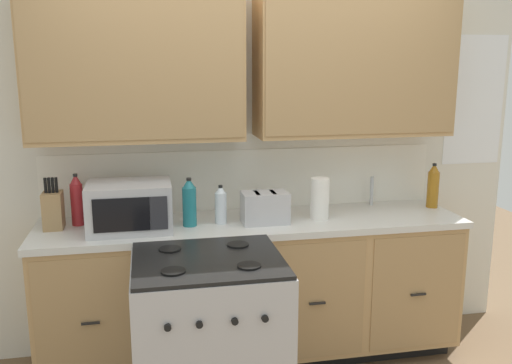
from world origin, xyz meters
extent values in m
cube|color=silver|center=(0.00, 0.62, 1.24)|extent=(3.81, 0.05, 2.49)
cube|color=white|center=(0.00, 0.60, 1.14)|extent=(2.61, 0.01, 0.40)
cube|color=tan|center=(-0.68, 0.43, 1.91)|extent=(1.25, 0.34, 0.95)
cube|color=#A58052|center=(-0.68, 0.26, 1.91)|extent=(1.23, 0.01, 0.89)
cube|color=tan|center=(0.68, 0.43, 1.91)|extent=(1.25, 0.34, 0.95)
cube|color=#A58052|center=(0.68, 0.26, 1.91)|extent=(1.23, 0.01, 0.89)
cube|color=white|center=(1.65, 0.60, 1.64)|extent=(0.44, 0.01, 0.90)
cube|color=black|center=(0.00, 0.33, 0.05)|extent=(2.56, 0.48, 0.10)
cube|color=tan|center=(0.00, 0.30, 0.50)|extent=(2.61, 0.60, 0.80)
cube|color=#A88354|center=(-0.98, 0.00, 0.50)|extent=(0.60, 0.01, 0.73)
cube|color=black|center=(-0.98, -0.02, 0.49)|extent=(0.10, 0.01, 0.01)
cube|color=#A88354|center=(-0.33, 0.00, 0.50)|extent=(0.60, 0.01, 0.73)
cube|color=black|center=(-0.33, -0.02, 0.49)|extent=(0.10, 0.01, 0.01)
cube|color=#A88354|center=(0.33, 0.00, 0.50)|extent=(0.60, 0.01, 0.73)
cube|color=black|center=(0.33, -0.02, 0.49)|extent=(0.10, 0.01, 0.01)
cube|color=#A88354|center=(0.98, 0.00, 0.50)|extent=(0.60, 0.01, 0.73)
cube|color=black|center=(0.98, -0.02, 0.49)|extent=(0.10, 0.01, 0.01)
cube|color=silver|center=(0.00, 0.30, 0.92)|extent=(2.64, 0.63, 0.04)
cube|color=#A8AAAF|center=(0.87, 0.33, 0.92)|extent=(0.56, 0.38, 0.02)
cube|color=#B7B7BC|center=(-0.36, -0.33, 0.46)|extent=(0.76, 0.66, 0.92)
cube|color=black|center=(-0.36, -0.33, 0.93)|extent=(0.74, 0.65, 0.02)
cylinder|color=black|center=(-0.54, -0.49, 0.94)|extent=(0.12, 0.12, 0.01)
cylinder|color=black|center=(-0.18, -0.49, 0.94)|extent=(0.12, 0.12, 0.01)
cylinder|color=black|center=(-0.54, -0.17, 0.94)|extent=(0.12, 0.12, 0.01)
cylinder|color=black|center=(-0.18, -0.17, 0.94)|extent=(0.12, 0.12, 0.01)
cylinder|color=black|center=(-0.58, -0.67, 0.75)|extent=(0.03, 0.02, 0.03)
cylinder|color=black|center=(-0.44, -0.67, 0.75)|extent=(0.03, 0.02, 0.03)
cylinder|color=black|center=(-0.28, -0.67, 0.75)|extent=(0.03, 0.02, 0.03)
cylinder|color=black|center=(-0.14, -0.67, 0.75)|extent=(0.03, 0.02, 0.03)
cube|color=#B7B7BC|center=(-0.75, 0.25, 1.08)|extent=(0.48, 0.36, 0.28)
cube|color=black|center=(-0.79, 0.07, 1.08)|extent=(0.31, 0.01, 0.19)
cube|color=#28282D|center=(-0.58, 0.07, 1.08)|extent=(0.10, 0.01, 0.19)
cube|color=#B7B7BC|center=(0.06, 0.24, 1.03)|extent=(0.28, 0.18, 0.19)
cube|color=black|center=(0.01, 0.24, 1.12)|extent=(0.02, 0.13, 0.01)
cube|color=black|center=(0.11, 0.24, 1.12)|extent=(0.02, 0.13, 0.01)
cube|color=#9C794E|center=(-1.19, 0.36, 1.05)|extent=(0.11, 0.14, 0.22)
cylinder|color=black|center=(-1.22, 0.35, 1.20)|extent=(0.02, 0.02, 0.09)
cylinder|color=black|center=(-1.20, 0.35, 1.20)|extent=(0.02, 0.02, 0.09)
cylinder|color=black|center=(-1.18, 0.35, 1.20)|extent=(0.02, 0.02, 0.09)
cylinder|color=black|center=(-1.16, 0.35, 1.20)|extent=(0.02, 0.02, 0.09)
cylinder|color=#B2B5BA|center=(0.87, 0.51, 1.04)|extent=(0.02, 0.02, 0.20)
cylinder|color=white|center=(0.41, 0.25, 1.07)|extent=(0.12, 0.12, 0.26)
cylinder|color=silver|center=(-0.21, 0.28, 1.03)|extent=(0.07, 0.07, 0.19)
cone|color=silver|center=(-0.21, 0.28, 1.15)|extent=(0.06, 0.06, 0.05)
cylinder|color=black|center=(-0.21, 0.28, 1.17)|extent=(0.02, 0.02, 0.02)
cylinder|color=#1E707A|center=(-0.40, 0.26, 1.06)|extent=(0.08, 0.08, 0.24)
cone|color=#1E707A|center=(-0.40, 0.26, 1.20)|extent=(0.08, 0.08, 0.06)
cylinder|color=black|center=(-0.40, 0.26, 1.22)|extent=(0.03, 0.03, 0.02)
cylinder|color=maroon|center=(-1.06, 0.41, 1.06)|extent=(0.07, 0.07, 0.25)
cone|color=maroon|center=(-1.06, 0.41, 1.22)|extent=(0.07, 0.07, 0.06)
cylinder|color=black|center=(-1.06, 0.41, 1.24)|extent=(0.03, 0.03, 0.02)
cylinder|color=#9E6619|center=(1.25, 0.38, 1.06)|extent=(0.08, 0.08, 0.24)
cone|color=#9E6619|center=(1.25, 0.38, 1.21)|extent=(0.07, 0.07, 0.06)
cylinder|color=black|center=(1.25, 0.38, 1.23)|extent=(0.03, 0.03, 0.02)
camera|label=1|loc=(-0.64, -2.94, 1.89)|focal=38.65mm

